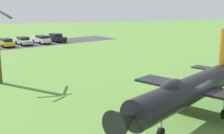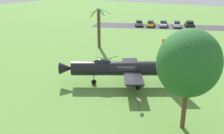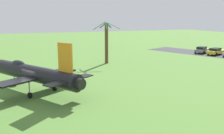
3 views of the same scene
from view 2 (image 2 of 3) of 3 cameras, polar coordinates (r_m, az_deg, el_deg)
The scene contains 11 objects.
ground_plane at distance 30.35m, azimuth 3.15°, elevation -3.89°, with size 200.00×200.00×0.00m, color #568438.
parking_strip at distance 68.59m, azimuth 11.63°, elevation 8.86°, with size 37.36×8.00×0.00m, color #38383D.
display_jet at distance 29.59m, azimuth 2.52°, elevation -0.24°, with size 9.97×13.40×5.53m.
shade_tree at distance 20.51m, azimuth 16.83°, elevation 0.88°, with size 5.65×4.94×8.41m.
palm_tree at distance 46.13m, azimuth -2.95°, elevation 8.69°, with size 4.23×2.97×7.04m.
info_plaque at distance 24.55m, azimuth 6.05°, elevation -7.63°, with size 0.72×0.67×1.14m.
parked_car_black at distance 69.14m, azimuth 17.01°, elevation 9.18°, with size 4.89×3.55×1.61m.
parked_car_white at distance 68.59m, azimuth 14.29°, elevation 9.33°, with size 5.09×3.31×1.51m.
parked_car_silver at distance 68.55m, azimuth 11.45°, elevation 9.49°, with size 4.83×3.20×1.43m.
parked_car_yellow at distance 68.30m, azimuth 8.68°, elevation 9.63°, with size 5.02×3.16×1.45m.
parked_car_gray at distance 68.40m, azimuth 6.07°, elevation 9.75°, with size 4.42×3.45×1.46m.
Camera 2 is at (24.61, 13.19, 11.90)m, focal length 40.82 mm.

